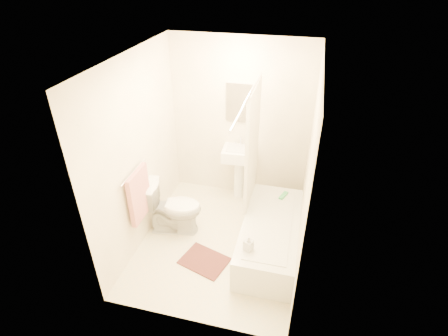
% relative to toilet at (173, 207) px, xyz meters
% --- Properties ---
extents(floor, '(2.40, 2.40, 0.00)m').
position_rel_toilet_xyz_m(floor, '(0.66, -0.10, -0.37)').
color(floor, beige).
rests_on(floor, ground).
extents(ceiling, '(2.40, 2.40, 0.00)m').
position_rel_toilet_xyz_m(ceiling, '(0.66, -0.10, 2.03)').
color(ceiling, white).
rests_on(ceiling, ground).
extents(wall_back, '(2.00, 0.02, 2.40)m').
position_rel_toilet_xyz_m(wall_back, '(0.66, 1.10, 0.83)').
color(wall_back, beige).
rests_on(wall_back, ground).
extents(wall_left, '(0.02, 2.40, 2.40)m').
position_rel_toilet_xyz_m(wall_left, '(-0.34, -0.10, 0.83)').
color(wall_left, beige).
rests_on(wall_left, ground).
extents(wall_right, '(0.02, 2.40, 2.40)m').
position_rel_toilet_xyz_m(wall_right, '(1.66, -0.10, 0.83)').
color(wall_right, beige).
rests_on(wall_right, ground).
extents(mirror, '(0.40, 0.03, 0.55)m').
position_rel_toilet_xyz_m(mirror, '(0.66, 1.08, 1.13)').
color(mirror, white).
rests_on(mirror, wall_back).
extents(curtain_rod, '(0.03, 1.70, 0.03)m').
position_rel_toilet_xyz_m(curtain_rod, '(0.96, -0.00, 1.63)').
color(curtain_rod, silver).
rests_on(curtain_rod, wall_back).
extents(shower_curtain, '(0.04, 0.80, 1.55)m').
position_rel_toilet_xyz_m(shower_curtain, '(0.96, 0.40, 0.85)').
color(shower_curtain, silver).
rests_on(shower_curtain, curtain_rod).
extents(towel_bar, '(0.02, 0.60, 0.02)m').
position_rel_toilet_xyz_m(towel_bar, '(-0.30, -0.35, 0.73)').
color(towel_bar, silver).
rests_on(towel_bar, wall_left).
extents(towel, '(0.06, 0.45, 0.66)m').
position_rel_toilet_xyz_m(towel, '(-0.27, -0.35, 0.41)').
color(towel, '#CC7266').
rests_on(towel, towel_bar).
extents(toilet_paper, '(0.11, 0.12, 0.12)m').
position_rel_toilet_xyz_m(toilet_paper, '(-0.27, 0.02, 0.33)').
color(toilet_paper, white).
rests_on(toilet_paper, wall_left).
extents(toilet, '(0.82, 0.54, 0.74)m').
position_rel_toilet_xyz_m(toilet, '(0.00, 0.00, 0.00)').
color(toilet, silver).
rests_on(toilet, floor).
extents(sink, '(0.50, 0.41, 0.93)m').
position_rel_toilet_xyz_m(sink, '(0.69, 0.96, 0.09)').
color(sink, white).
rests_on(sink, floor).
extents(bathtub, '(0.69, 1.57, 0.44)m').
position_rel_toilet_xyz_m(bathtub, '(1.32, -0.07, -0.15)').
color(bathtub, silver).
rests_on(bathtub, floor).
extents(bath_mat, '(0.65, 0.56, 0.02)m').
position_rel_toilet_xyz_m(bath_mat, '(0.57, -0.48, -0.36)').
color(bath_mat, '#4E2D1F').
rests_on(bath_mat, floor).
extents(soap_bottle, '(0.12, 0.12, 0.20)m').
position_rel_toilet_xyz_m(soap_bottle, '(1.13, -0.59, 0.17)').
color(soap_bottle, white).
rests_on(soap_bottle, bathtub).
extents(scrub_brush, '(0.12, 0.19, 0.04)m').
position_rel_toilet_xyz_m(scrub_brush, '(1.40, 0.50, 0.09)').
color(scrub_brush, '#45B561').
rests_on(scrub_brush, bathtub).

